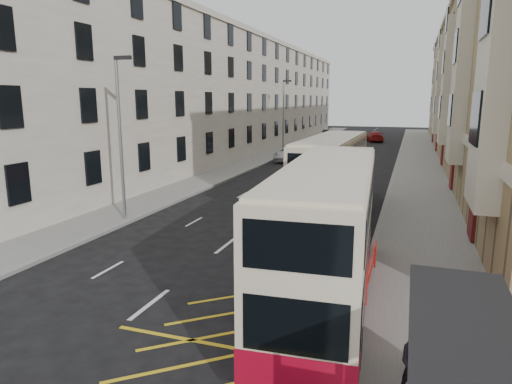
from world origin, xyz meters
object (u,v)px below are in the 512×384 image
at_px(white_van, 291,153).
at_px(car_silver, 335,136).
at_px(pedestrian_far, 430,342).
at_px(car_red, 374,137).
at_px(double_decker_rear, 332,175).
at_px(pedestrian_mid, 417,363).
at_px(street_lamp_far, 284,113).
at_px(bus_shelter, 475,375).
at_px(double_decker_front, 327,233).
at_px(car_dark, 328,135).
at_px(street_lamp_near, 121,130).

distance_m(white_van, car_silver, 22.62).
relative_size(pedestrian_far, car_red, 0.33).
xyz_separation_m(double_decker_rear, pedestrian_mid, (4.40, -15.49, -1.19)).
bearing_deg(street_lamp_far, car_silver, 80.65).
bearing_deg(bus_shelter, white_van, 108.55).
relative_size(double_decker_rear, pedestrian_mid, 6.73).
bearing_deg(double_decker_front, car_dark, 96.34).
bearing_deg(white_van, pedestrian_mid, -71.74).
xyz_separation_m(pedestrian_far, car_red, (-5.93, 59.33, -0.25)).
height_order(double_decker_rear, car_dark, double_decker_rear).
relative_size(pedestrian_far, white_van, 0.30).
relative_size(street_lamp_near, pedestrian_far, 4.83).
bearing_deg(double_decker_front, pedestrian_mid, -62.29).
distance_m(pedestrian_mid, car_red, 60.44).
height_order(street_lamp_far, car_dark, street_lamp_far).
bearing_deg(car_dark, car_red, -16.31).
bearing_deg(bus_shelter, street_lamp_near, 139.86).
height_order(bus_shelter, pedestrian_far, bus_shelter).
xyz_separation_m(double_decker_front, white_van, (-9.24, 31.11, -1.41)).
xyz_separation_m(street_lamp_near, double_decker_rear, (9.58, 5.20, -2.52)).
relative_size(street_lamp_near, double_decker_front, 0.74).
xyz_separation_m(bus_shelter, street_lamp_near, (-14.69, 12.39, 2.50)).
xyz_separation_m(pedestrian_mid, car_silver, (-11.06, 58.01, -0.16)).
relative_size(car_dark, car_red, 0.87).
bearing_deg(car_red, pedestrian_mid, 80.96).
relative_size(street_lamp_near, car_silver, 1.78).
relative_size(bus_shelter, white_van, 0.77).
height_order(double_decker_rear, car_red, double_decker_rear).
bearing_deg(double_decker_front, double_decker_rear, 95.25).
relative_size(double_decker_front, pedestrian_mid, 6.98).
distance_m(double_decker_rear, car_red, 44.73).
height_order(street_lamp_far, double_decker_rear, street_lamp_far).
relative_size(street_lamp_far, car_red, 1.59).
bearing_deg(car_silver, car_dark, 117.65).
distance_m(car_silver, car_dark, 4.13).
height_order(bus_shelter, double_decker_rear, double_decker_rear).
bearing_deg(bus_shelter, car_red, 95.86).
bearing_deg(white_van, car_red, 75.68).
distance_m(white_van, car_red, 25.53).
distance_m(car_dark, car_red, 7.32).
distance_m(double_decker_front, car_red, 55.98).
relative_size(pedestrian_far, car_silver, 0.37).
xyz_separation_m(street_lamp_near, street_lamp_far, (0.00, 30.00, 0.00)).
xyz_separation_m(bus_shelter, pedestrian_mid, (-0.72, 2.10, -1.21)).
height_order(double_decker_front, double_decker_rear, double_decker_front).
bearing_deg(car_silver, white_van, -89.75).
xyz_separation_m(street_lamp_near, pedestrian_mid, (13.98, -10.29, -3.71)).
distance_m(pedestrian_far, car_red, 59.62).
distance_m(double_decker_front, car_silver, 54.39).
bearing_deg(street_lamp_near, pedestrian_mid, -36.37).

